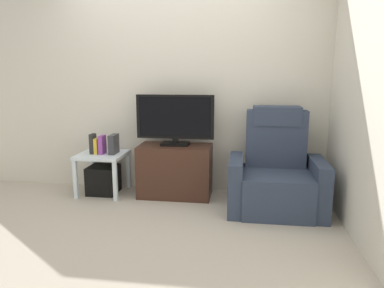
{
  "coord_description": "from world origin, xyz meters",
  "views": [
    {
      "loc": [
        0.87,
        -3.13,
        1.43
      ],
      "look_at": [
        0.35,
        0.5,
        0.7
      ],
      "focal_mm": 33.3,
      "sensor_mm": 36.0,
      "label": 1
    }
  ],
  "objects_px": {
    "subwoofer_box": "(103,180)",
    "game_console": "(114,144)",
    "side_table": "(102,160)",
    "television": "(175,119)",
    "book_leftmost": "(93,144)",
    "tv_stand": "(175,171)",
    "recliner_armchair": "(276,175)",
    "book_middle": "(97,146)",
    "book_rightmost": "(102,145)"
  },
  "relations": [
    {
      "from": "subwoofer_box",
      "to": "game_console",
      "type": "bearing_deg",
      "value": 3.95
    },
    {
      "from": "game_console",
      "to": "side_table",
      "type": "bearing_deg",
      "value": -176.05
    },
    {
      "from": "television",
      "to": "book_leftmost",
      "type": "distance_m",
      "value": 1.03
    },
    {
      "from": "tv_stand",
      "to": "book_leftmost",
      "type": "relative_size",
      "value": 3.58
    },
    {
      "from": "side_table",
      "to": "subwoofer_box",
      "type": "bearing_deg",
      "value": -63.43
    },
    {
      "from": "recliner_armchair",
      "to": "subwoofer_box",
      "type": "height_order",
      "value": "recliner_armchair"
    },
    {
      "from": "book_leftmost",
      "to": "book_middle",
      "type": "xyz_separation_m",
      "value": [
        0.05,
        0.0,
        -0.03
      ]
    },
    {
      "from": "tv_stand",
      "to": "book_rightmost",
      "type": "xyz_separation_m",
      "value": [
        -0.86,
        -0.05,
        0.3
      ]
    },
    {
      "from": "tv_stand",
      "to": "book_leftmost",
      "type": "distance_m",
      "value": 1.03
    },
    {
      "from": "recliner_armchair",
      "to": "side_table",
      "type": "xyz_separation_m",
      "value": [
        -2.01,
        0.23,
        0.04
      ]
    },
    {
      "from": "book_leftmost",
      "to": "book_middle",
      "type": "height_order",
      "value": "book_leftmost"
    },
    {
      "from": "recliner_armchair",
      "to": "game_console",
      "type": "height_order",
      "value": "recliner_armchair"
    },
    {
      "from": "book_middle",
      "to": "side_table",
      "type": "bearing_deg",
      "value": 21.83
    },
    {
      "from": "book_leftmost",
      "to": "book_rightmost",
      "type": "relative_size",
      "value": 1.08
    },
    {
      "from": "book_middle",
      "to": "book_rightmost",
      "type": "bearing_deg",
      "value": 0.0
    },
    {
      "from": "television",
      "to": "book_middle",
      "type": "bearing_deg",
      "value": -175.69
    },
    {
      "from": "side_table",
      "to": "book_middle",
      "type": "relative_size",
      "value": 2.95
    },
    {
      "from": "tv_stand",
      "to": "game_console",
      "type": "height_order",
      "value": "game_console"
    },
    {
      "from": "tv_stand",
      "to": "book_leftmost",
      "type": "bearing_deg",
      "value": -176.99
    },
    {
      "from": "tv_stand",
      "to": "book_middle",
      "type": "distance_m",
      "value": 0.97
    },
    {
      "from": "side_table",
      "to": "subwoofer_box",
      "type": "distance_m",
      "value": 0.25
    },
    {
      "from": "game_console",
      "to": "television",
      "type": "bearing_deg",
      "value": 3.12
    },
    {
      "from": "tv_stand",
      "to": "book_rightmost",
      "type": "height_order",
      "value": "book_rightmost"
    },
    {
      "from": "television",
      "to": "side_table",
      "type": "xyz_separation_m",
      "value": [
        -0.88,
        -0.05,
        -0.5
      ]
    },
    {
      "from": "tv_stand",
      "to": "subwoofer_box",
      "type": "distance_m",
      "value": 0.89
    },
    {
      "from": "tv_stand",
      "to": "book_middle",
      "type": "bearing_deg",
      "value": -176.83
    },
    {
      "from": "book_leftmost",
      "to": "book_middle",
      "type": "distance_m",
      "value": 0.06
    },
    {
      "from": "tv_stand",
      "to": "subwoofer_box",
      "type": "bearing_deg",
      "value": -177.95
    },
    {
      "from": "tv_stand",
      "to": "book_rightmost",
      "type": "bearing_deg",
      "value": -176.59
    },
    {
      "from": "subwoofer_box",
      "to": "game_console",
      "type": "xyz_separation_m",
      "value": [
        0.15,
        0.01,
        0.44
      ]
    },
    {
      "from": "recliner_armchair",
      "to": "book_middle",
      "type": "xyz_separation_m",
      "value": [
        -2.06,
        0.21,
        0.21
      ]
    },
    {
      "from": "book_middle",
      "to": "game_console",
      "type": "xyz_separation_m",
      "value": [
        0.19,
        0.03,
        0.02
      ]
    },
    {
      "from": "tv_stand",
      "to": "side_table",
      "type": "distance_m",
      "value": 0.89
    },
    {
      "from": "tv_stand",
      "to": "book_rightmost",
      "type": "relative_size",
      "value": 3.86
    },
    {
      "from": "subwoofer_box",
      "to": "book_leftmost",
      "type": "relative_size",
      "value": 1.42
    },
    {
      "from": "tv_stand",
      "to": "subwoofer_box",
      "type": "relative_size",
      "value": 2.51
    },
    {
      "from": "recliner_armchair",
      "to": "game_console",
      "type": "xyz_separation_m",
      "value": [
        -1.87,
        0.24,
        0.23
      ]
    },
    {
      "from": "tv_stand",
      "to": "television",
      "type": "xyz_separation_m",
      "value": [
        0.0,
        0.02,
        0.61
      ]
    },
    {
      "from": "recliner_armchair",
      "to": "book_leftmost",
      "type": "height_order",
      "value": "recliner_armchair"
    },
    {
      "from": "book_rightmost",
      "to": "recliner_armchair",
      "type": "bearing_deg",
      "value": -6.02
    },
    {
      "from": "recliner_armchair",
      "to": "book_middle",
      "type": "relative_size",
      "value": 5.91
    },
    {
      "from": "recliner_armchair",
      "to": "book_middle",
      "type": "distance_m",
      "value": 2.08
    },
    {
      "from": "television",
      "to": "recliner_armchair",
      "type": "relative_size",
      "value": 0.83
    },
    {
      "from": "television",
      "to": "game_console",
      "type": "relative_size",
      "value": 3.94
    },
    {
      "from": "side_table",
      "to": "book_rightmost",
      "type": "xyz_separation_m",
      "value": [
        0.02,
        -0.02,
        0.19
      ]
    },
    {
      "from": "book_rightmost",
      "to": "subwoofer_box",
      "type": "bearing_deg",
      "value": 127.73
    },
    {
      "from": "television",
      "to": "side_table",
      "type": "relative_size",
      "value": 1.67
    },
    {
      "from": "book_middle",
      "to": "book_rightmost",
      "type": "xyz_separation_m",
      "value": [
        0.07,
        0.0,
        0.02
      ]
    },
    {
      "from": "side_table",
      "to": "television",
      "type": "bearing_deg",
      "value": 3.26
    },
    {
      "from": "side_table",
      "to": "game_console",
      "type": "distance_m",
      "value": 0.24
    }
  ]
}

